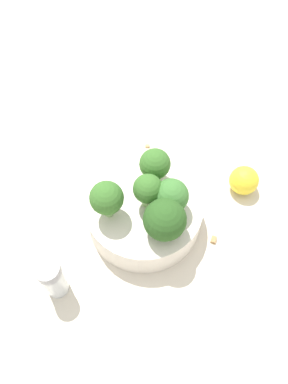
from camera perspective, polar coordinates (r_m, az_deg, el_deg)
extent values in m
plane|color=beige|center=(0.54, 0.00, -4.41)|extent=(3.00, 3.00, 0.00)
cylinder|color=silver|center=(0.52, 0.00, -3.17)|extent=(0.16, 0.16, 0.05)
cylinder|color=#84AD66|center=(0.49, 4.03, -1.74)|extent=(0.02, 0.02, 0.02)
sphere|color=#3D7533|center=(0.47, 4.17, -0.60)|extent=(0.05, 0.05, 0.05)
cylinder|color=#84AD66|center=(0.49, 0.66, -1.08)|extent=(0.02, 0.02, 0.03)
sphere|color=#386B28|center=(0.47, 0.69, 0.25)|extent=(0.04, 0.04, 0.04)
cylinder|color=#8EB770|center=(0.48, -5.47, -2.39)|extent=(0.02, 0.02, 0.03)
sphere|color=#386B28|center=(0.46, -5.70, -0.97)|extent=(0.04, 0.04, 0.04)
cylinder|color=#8EB770|center=(0.51, 1.61, 2.88)|extent=(0.02, 0.02, 0.03)
sphere|color=#386B28|center=(0.49, 1.67, 4.30)|extent=(0.04, 0.04, 0.04)
cylinder|color=#7A9E5B|center=(0.47, 3.07, -5.32)|extent=(0.03, 0.03, 0.02)
sphere|color=#28511E|center=(0.46, 3.19, -4.24)|extent=(0.05, 0.05, 0.05)
cylinder|color=silver|center=(0.49, -13.54, -13.00)|extent=(0.03, 0.03, 0.06)
cylinder|color=gray|center=(0.46, -14.45, -11.53)|extent=(0.03, 0.03, 0.02)
sphere|color=yellow|center=(0.57, 14.98, 1.72)|extent=(0.04, 0.04, 0.04)
cube|color=tan|center=(0.62, 0.52, 7.12)|extent=(0.01, 0.01, 0.01)
cube|color=#AD7F4C|center=(0.53, 10.59, -7.05)|extent=(0.01, 0.01, 0.01)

